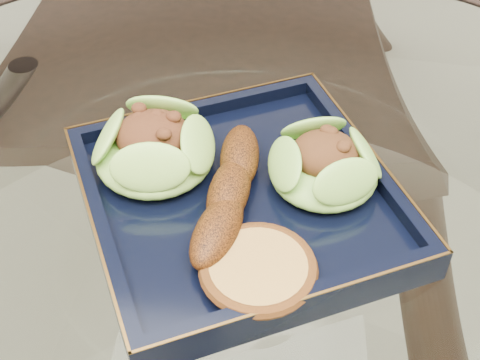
{
  "coord_description": "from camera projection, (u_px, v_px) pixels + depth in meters",
  "views": [
    {
      "loc": [
        0.03,
        -0.37,
        1.22
      ],
      "look_at": [
        -0.0,
        0.06,
        0.8
      ],
      "focal_mm": 50.0,
      "sensor_mm": 36.0,
      "label": 1
    }
  ],
  "objects": [
    {
      "name": "dining_table",
      "position": [
        237.0,
        357.0,
        0.7
      ],
      "size": [
        1.13,
        1.13,
        0.77
      ],
      "color": "white",
      "rests_on": "ground"
    },
    {
      "name": "dining_chair",
      "position": [
        211.0,
        71.0,
        1.11
      ],
      "size": [
        0.45,
        0.45,
        1.03
      ],
      "rotation": [
        0.0,
        0.0,
        0.02
      ],
      "color": "black",
      "rests_on": "ground"
    },
    {
      "name": "navy_plate",
      "position": [
        240.0,
        203.0,
        0.62
      ],
      "size": [
        0.36,
        0.36,
        0.02
      ],
      "primitive_type": "cube",
      "rotation": [
        0.0,
        0.0,
        0.44
      ],
      "color": "black",
      "rests_on": "dining_table"
    },
    {
      "name": "lettuce_wrap_left",
      "position": [
        154.0,
        151.0,
        0.62
      ],
      "size": [
        0.15,
        0.15,
        0.04
      ],
      "primitive_type": "ellipsoid",
      "rotation": [
        0.0,
        0.0,
        -0.4
      ],
      "color": "olive",
      "rests_on": "navy_plate"
    },
    {
      "name": "lettuce_wrap_right",
      "position": [
        324.0,
        168.0,
        0.61
      ],
      "size": [
        0.11,
        0.11,
        0.04
      ],
      "primitive_type": "ellipsoid",
      "rotation": [
        0.0,
        0.0,
        -0.07
      ],
      "color": "#58A12E",
      "rests_on": "navy_plate"
    },
    {
      "name": "roasted_plantain",
      "position": [
        229.0,
        192.0,
        0.59
      ],
      "size": [
        0.06,
        0.17,
        0.03
      ],
      "primitive_type": "ellipsoid",
      "rotation": [
        0.0,
        0.0,
        1.45
      ],
      "color": "#572809",
      "rests_on": "navy_plate"
    },
    {
      "name": "crumb_patty",
      "position": [
        258.0,
        271.0,
        0.54
      ],
      "size": [
        0.09,
        0.09,
        0.02
      ],
      "primitive_type": "cylinder",
      "rotation": [
        0.0,
        0.0,
        -0.02
      ],
      "color": "#BF893F",
      "rests_on": "navy_plate"
    }
  ]
}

